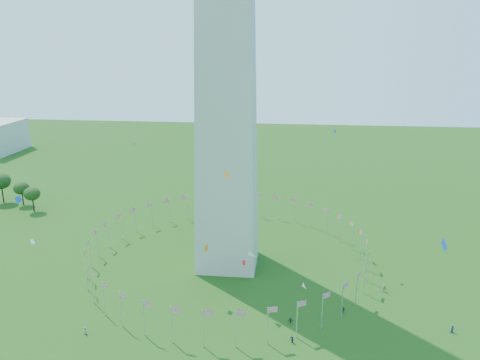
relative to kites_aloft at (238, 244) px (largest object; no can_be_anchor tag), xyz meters
name	(u,v)px	position (x,y,z in m)	size (l,w,h in m)	color
flag_ring	(228,249)	(-6.30, 28.50, -14.67)	(80.24, 80.24, 9.00)	silver
kites_aloft	(238,244)	(0.00, 0.00, 0.00)	(125.99, 84.36, 34.82)	white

